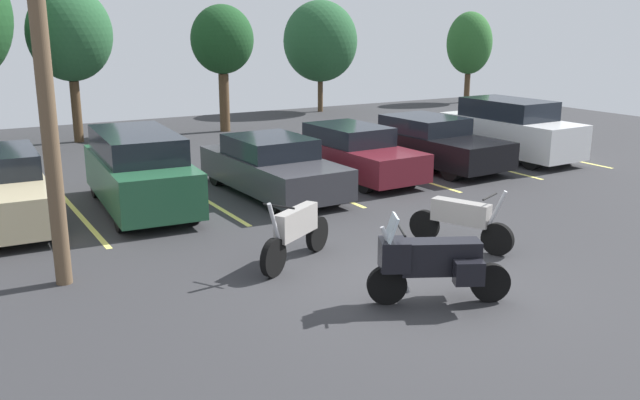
{
  "coord_description": "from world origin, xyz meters",
  "views": [
    {
      "loc": [
        -6.73,
        -8.47,
        4.24
      ],
      "look_at": [
        -0.65,
        1.93,
        1.1
      ],
      "focal_mm": 38.44,
      "sensor_mm": 36.0,
      "label": 1
    }
  ],
  "objects_px": {
    "car_charcoal": "(272,167)",
    "car_white": "(510,129)",
    "car_maroon": "(352,153)",
    "motorcycle_second": "(461,220)",
    "car_green": "(139,170)",
    "car_black": "(432,143)",
    "utility_pole": "(38,14)",
    "motorcycle_touring": "(434,262)",
    "motorcycle_third": "(296,232)"
  },
  "relations": [
    {
      "from": "car_maroon",
      "to": "car_white",
      "type": "height_order",
      "value": "car_white"
    },
    {
      "from": "motorcycle_second",
      "to": "car_green",
      "type": "height_order",
      "value": "car_green"
    },
    {
      "from": "car_green",
      "to": "car_maroon",
      "type": "distance_m",
      "value": 6.06
    },
    {
      "from": "motorcycle_third",
      "to": "utility_pole",
      "type": "bearing_deg",
      "value": 164.0
    },
    {
      "from": "car_charcoal",
      "to": "car_black",
      "type": "bearing_deg",
      "value": 6.05
    },
    {
      "from": "motorcycle_second",
      "to": "car_white",
      "type": "height_order",
      "value": "car_white"
    },
    {
      "from": "motorcycle_touring",
      "to": "car_charcoal",
      "type": "height_order",
      "value": "car_charcoal"
    },
    {
      "from": "car_black",
      "to": "utility_pole",
      "type": "xyz_separation_m",
      "value": [
        -11.42,
        -4.39,
        3.62
      ]
    },
    {
      "from": "car_maroon",
      "to": "car_black",
      "type": "height_order",
      "value": "car_black"
    },
    {
      "from": "motorcycle_touring",
      "to": "car_green",
      "type": "xyz_separation_m",
      "value": [
        -2.31,
        7.81,
        0.24
      ]
    },
    {
      "from": "motorcycle_touring",
      "to": "motorcycle_second",
      "type": "distance_m",
      "value": 2.86
    },
    {
      "from": "motorcycle_touring",
      "to": "motorcycle_third",
      "type": "distance_m",
      "value": 2.83
    },
    {
      "from": "car_maroon",
      "to": "utility_pole",
      "type": "bearing_deg",
      "value": -153.08
    },
    {
      "from": "motorcycle_touring",
      "to": "car_maroon",
      "type": "height_order",
      "value": "car_maroon"
    },
    {
      "from": "car_green",
      "to": "car_charcoal",
      "type": "height_order",
      "value": "car_green"
    },
    {
      "from": "motorcycle_third",
      "to": "utility_pole",
      "type": "height_order",
      "value": "utility_pole"
    },
    {
      "from": "car_green",
      "to": "utility_pole",
      "type": "xyz_separation_m",
      "value": [
        -2.48,
        -4.06,
        3.44
      ]
    },
    {
      "from": "motorcycle_second",
      "to": "motorcycle_third",
      "type": "height_order",
      "value": "motorcycle_third"
    },
    {
      "from": "car_green",
      "to": "utility_pole",
      "type": "height_order",
      "value": "utility_pole"
    },
    {
      "from": "car_charcoal",
      "to": "car_white",
      "type": "xyz_separation_m",
      "value": [
        8.65,
        0.42,
        0.23
      ]
    },
    {
      "from": "motorcycle_touring",
      "to": "car_black",
      "type": "xyz_separation_m",
      "value": [
        6.63,
        8.15,
        0.06
      ]
    },
    {
      "from": "car_black",
      "to": "car_charcoal",
      "type": "bearing_deg",
      "value": -173.95
    },
    {
      "from": "car_green",
      "to": "car_black",
      "type": "height_order",
      "value": "car_green"
    },
    {
      "from": "utility_pole",
      "to": "motorcycle_third",
      "type": "bearing_deg",
      "value": -16.0
    },
    {
      "from": "car_maroon",
      "to": "car_white",
      "type": "distance_m",
      "value": 5.9
    },
    {
      "from": "car_maroon",
      "to": "utility_pole",
      "type": "distance_m",
      "value": 10.24
    },
    {
      "from": "car_charcoal",
      "to": "car_maroon",
      "type": "xyz_separation_m",
      "value": [
        2.76,
        0.54,
        0.01
      ]
    },
    {
      "from": "motorcycle_third",
      "to": "car_black",
      "type": "xyz_separation_m",
      "value": [
        7.6,
        5.48,
        0.15
      ]
    },
    {
      "from": "motorcycle_touring",
      "to": "car_white",
      "type": "height_order",
      "value": "car_white"
    },
    {
      "from": "motorcycle_second",
      "to": "car_maroon",
      "type": "relative_size",
      "value": 0.43
    },
    {
      "from": "motorcycle_touring",
      "to": "utility_pole",
      "type": "bearing_deg",
      "value": 141.87
    },
    {
      "from": "car_white",
      "to": "motorcycle_second",
      "type": "bearing_deg",
      "value": -140.53
    },
    {
      "from": "car_charcoal",
      "to": "car_maroon",
      "type": "bearing_deg",
      "value": 11.07
    },
    {
      "from": "car_maroon",
      "to": "car_white",
      "type": "relative_size",
      "value": 1.0
    },
    {
      "from": "car_maroon",
      "to": "car_green",
      "type": "bearing_deg",
      "value": -177.4
    },
    {
      "from": "car_green",
      "to": "car_maroon",
      "type": "height_order",
      "value": "car_green"
    },
    {
      "from": "motorcycle_second",
      "to": "car_white",
      "type": "relative_size",
      "value": 0.42
    },
    {
      "from": "utility_pole",
      "to": "motorcycle_touring",
      "type": "bearing_deg",
      "value": -38.13
    },
    {
      "from": "motorcycle_touring",
      "to": "car_white",
      "type": "xyz_separation_m",
      "value": [
        9.64,
        7.96,
        0.25
      ]
    },
    {
      "from": "car_green",
      "to": "car_white",
      "type": "xyz_separation_m",
      "value": [
        11.94,
        0.15,
        0.01
      ]
    },
    {
      "from": "motorcycle_touring",
      "to": "car_white",
      "type": "relative_size",
      "value": 0.43
    },
    {
      "from": "motorcycle_second",
      "to": "car_black",
      "type": "height_order",
      "value": "car_black"
    },
    {
      "from": "motorcycle_third",
      "to": "car_black",
      "type": "distance_m",
      "value": 9.37
    },
    {
      "from": "car_charcoal",
      "to": "car_maroon",
      "type": "height_order",
      "value": "car_maroon"
    },
    {
      "from": "motorcycle_third",
      "to": "car_charcoal",
      "type": "height_order",
      "value": "car_charcoal"
    },
    {
      "from": "car_black",
      "to": "motorcycle_touring",
      "type": "bearing_deg",
      "value": -129.16
    },
    {
      "from": "car_charcoal",
      "to": "utility_pole",
      "type": "relative_size",
      "value": 0.58
    },
    {
      "from": "motorcycle_third",
      "to": "car_white",
      "type": "bearing_deg",
      "value": 26.57
    },
    {
      "from": "motorcycle_third",
      "to": "car_charcoal",
      "type": "xyz_separation_m",
      "value": [
        1.95,
        4.89,
        0.11
      ]
    },
    {
      "from": "car_black",
      "to": "motorcycle_third",
      "type": "bearing_deg",
      "value": -144.18
    }
  ]
}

